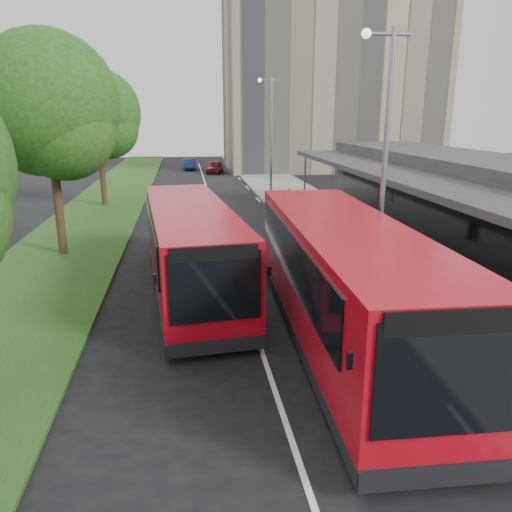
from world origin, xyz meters
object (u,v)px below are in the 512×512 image
Objects in this scene: bus_second at (191,249)px; litter_bin at (345,234)px; bollard at (289,196)px; car_far at (189,164)px; bus_main at (344,283)px; car_near at (215,167)px; tree_mid at (48,113)px; tree_far at (98,118)px; lamp_post_far at (270,131)px; lamp_post_near at (383,152)px.

litter_bin is at bearing 30.42° from bus_second.
bollard reaches higher than car_far.
bus_second is at bearing 132.18° from bus_main.
bollard is at bearing -78.28° from car_far.
car_near reaches higher than litter_bin.
tree_mid is 1.05× the size of tree_far.
tree_far reaches higher than litter_bin.
litter_bin is 34.66m from car_far.
bus_main is 3.15× the size of car_near.
lamp_post_far is at bearing -78.44° from car_far.
tree_far is 8.72× the size of bollard.
tree_mid is 2.69× the size of car_far.
tree_mid is 9.17× the size of bollard.
bollard is (2.75, 19.99, -1.00)m from bus_main.
lamp_post_near reaches higher than car_near.
lamp_post_far reaches higher than car_far.
bus_main is at bearing -94.88° from lamp_post_far.
car_near is at bearing 94.27° from lamp_post_near.
bus_main is 20.21m from bollard.
bus_second is at bearing 163.98° from lamp_post_near.
car_near is at bearing 65.14° from tree_far.
litter_bin is at bearing 73.50° from bus_main.
lamp_post_near reaches higher than car_far.
tree_far is (0.00, 12.00, -0.29)m from tree_mid.
bus_main is 11.59× the size of bollard.
lamp_post_near is 4.61m from bus_main.
tree_mid is at bearing -130.68° from lamp_post_far.
bus_second is at bearing -45.18° from tree_mid.
tree_far reaches higher than lamp_post_far.
tree_mid is 31.61m from car_near.
car_far is at bearing 97.45° from lamp_post_near.
bus_main reaches higher than bus_second.
tree_far is 1.07× the size of lamp_post_near.
bus_main reaches higher than car_far.
tree_far is 2.56× the size of car_far.
car_near is (8.36, 30.04, -5.21)m from tree_mid.
tree_far is 18.14m from litter_bin.
litter_bin is at bearing -84.82° from lamp_post_far.
tree_mid is 13.22m from lamp_post_near.
bus_main is at bearing -47.12° from tree_mid.
car_near is at bearing 92.99° from bus_main.
bollard is (0.80, -2.84, -4.08)m from lamp_post_far.
lamp_post_near and lamp_post_far have the same top height.
car_far is (-5.33, 40.75, -4.17)m from lamp_post_near.
lamp_post_near is 2.39× the size of car_far.
lamp_post_near is 6.81m from bus_second.
tree_mid reaches higher than lamp_post_far.
litter_bin is at bearing -81.98° from car_far.
bollard is 24.37m from car_far.
tree_mid is at bearing 134.69° from bus_main.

